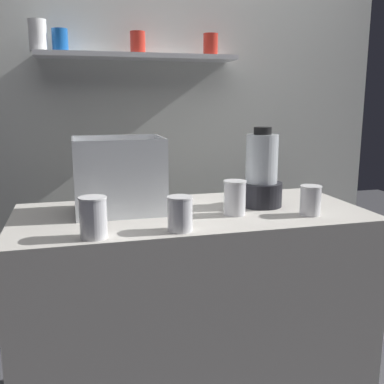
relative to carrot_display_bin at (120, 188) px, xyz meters
name	(u,v)px	position (x,y,z in m)	size (l,w,h in m)	color
counter	(192,314)	(0.28, -0.07, -0.55)	(1.40, 0.64, 0.90)	beige
back_wall_unit	(155,115)	(0.27, 0.70, 0.26)	(2.60, 0.24, 2.50)	silver
carrot_display_bin	(120,188)	(0.00, 0.00, 0.00)	(0.35, 0.26, 0.30)	white
blender_pitcher	(261,175)	(0.58, -0.05, 0.04)	(0.18, 0.18, 0.33)	black
juice_cup_mango_far_left	(93,220)	(-0.12, -0.32, -0.04)	(0.09, 0.09, 0.14)	white
juice_cup_carrot_left	(180,216)	(0.17, -0.32, -0.04)	(0.09, 0.09, 0.12)	white
juice_cup_carrot_middle	(235,199)	(0.42, -0.16, -0.04)	(0.09, 0.09, 0.13)	white
juice_cup_pomegranate_right	(310,202)	(0.71, -0.24, -0.04)	(0.08, 0.08, 0.12)	white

